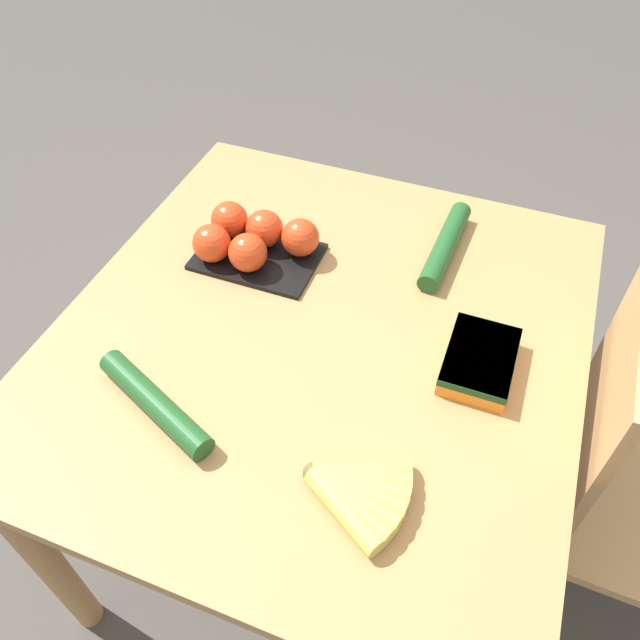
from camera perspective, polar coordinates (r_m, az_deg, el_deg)
ground_plane at (r=1.83m, az=0.00°, el=-16.79°), size 12.00×12.00×0.00m
dining_table at (r=1.28m, az=0.00°, el=-4.18°), size 1.06×0.99×0.75m
chair at (r=1.45m, az=26.34°, el=-13.76°), size 0.43×0.41×0.93m
banana_bunch at (r=0.99m, az=3.23°, el=-15.31°), size 0.17×0.17×0.04m
tomato_pack at (r=1.34m, az=-6.26°, el=7.36°), size 0.18×0.26×0.09m
carrot_bag at (r=1.16m, az=14.39°, el=-3.55°), size 0.17×0.12×0.04m
cucumber_near at (r=1.10m, az=-14.88°, el=-7.32°), size 0.15×0.26×0.05m
cucumber_far at (r=1.37m, az=11.39°, el=6.70°), size 0.27×0.06×0.05m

